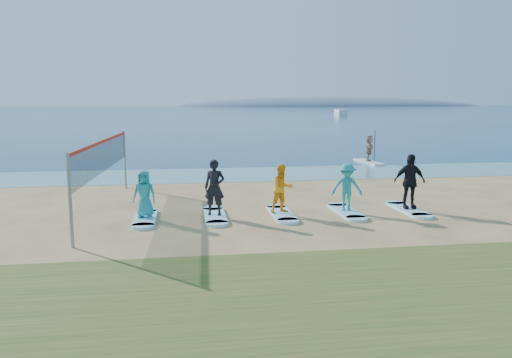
{
  "coord_description": "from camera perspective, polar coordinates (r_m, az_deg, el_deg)",
  "views": [
    {
      "loc": [
        -2.37,
        -14.96,
        3.82
      ],
      "look_at": [
        0.18,
        2.0,
        1.1
      ],
      "focal_mm": 35.0,
      "sensor_mm": 36.0,
      "label": 1
    }
  ],
  "objects": [
    {
      "name": "surfboard_4",
      "position": [
        18.23,
        16.99,
        -3.34
      ],
      "size": [
        0.7,
        2.2,
        0.09
      ],
      "primitive_type": "cube",
      "color": "#A4ECFF",
      "rests_on": "ground"
    },
    {
      "name": "student_1",
      "position": [
        16.33,
        -4.76,
        -0.96
      ],
      "size": [
        0.76,
        0.59,
        1.83
      ],
      "primitive_type": "imported",
      "rotation": [
        0.0,
        0.0,
        -0.26
      ],
      "color": "black",
      "rests_on": "surfboard_1"
    },
    {
      "name": "surfboard_2",
      "position": [
        16.81,
        2.97,
        -3.98
      ],
      "size": [
        0.7,
        2.2,
        0.09
      ],
      "primitive_type": "cube",
      "color": "#A4ECFF",
      "rests_on": "ground"
    },
    {
      "name": "surfboard_1",
      "position": [
        16.52,
        -4.72,
        -4.23
      ],
      "size": [
        0.7,
        2.2,
        0.09
      ],
      "primitive_type": "cube",
      "color": "#A4ECFF",
      "rests_on": "ground"
    },
    {
      "name": "island_ridge",
      "position": [
        329.69,
        8.73,
        8.25
      ],
      "size": [
        220.0,
        56.0,
        18.0
      ],
      "primitive_type": "ellipsoid",
      "color": "slate",
      "rests_on": "ground"
    },
    {
      "name": "surfboard_3",
      "position": [
        17.39,
        10.27,
        -3.67
      ],
      "size": [
        0.7,
        2.2,
        0.09
      ],
      "primitive_type": "cube",
      "color": "#A4ECFF",
      "rests_on": "ground"
    },
    {
      "name": "paddleboarder",
      "position": [
        31.29,
        12.79,
        3.47
      ],
      "size": [
        0.98,
        1.56,
        1.6
      ],
      "primitive_type": "imported",
      "rotation": [
        0.0,
        0.0,
        1.2
      ],
      "color": "tan",
      "rests_on": "paddleboard"
    },
    {
      "name": "shallow_water",
      "position": [
        25.86,
        -3.19,
        0.52
      ],
      "size": [
        600.0,
        600.0,
        0.0
      ],
      "primitive_type": "plane",
      "color": "teal",
      "rests_on": "ground"
    },
    {
      "name": "ground",
      "position": [
        15.63,
        0.45,
        -5.14
      ],
      "size": [
        600.0,
        600.0,
        0.0
      ],
      "primitive_type": "plane",
      "color": "tan",
      "rests_on": "ground"
    },
    {
      "name": "ocean",
      "position": [
        175.02,
        -7.83,
        7.69
      ],
      "size": [
        600.0,
        600.0,
        0.0
      ],
      "primitive_type": "plane",
      "color": "navy",
      "rests_on": "ground"
    },
    {
      "name": "surfboard_0",
      "position": [
        16.53,
        -12.55,
        -4.41
      ],
      "size": [
        0.7,
        2.2,
        0.09
      ],
      "primitive_type": "cube",
      "color": "#A4ECFF",
      "rests_on": "ground"
    },
    {
      "name": "paddleboard",
      "position": [
        31.38,
        12.74,
        1.91
      ],
      "size": [
        0.96,
        3.05,
        0.12
      ],
      "primitive_type": "cube",
      "rotation": [
        0.0,
        0.0,
        0.09
      ],
      "color": "silver",
      "rests_on": "ground"
    },
    {
      "name": "boat_offshore_b",
      "position": [
        130.48,
        9.64,
        7.21
      ],
      "size": [
        2.44,
        5.25,
        1.45
      ],
      "primitive_type": "cube",
      "rotation": [
        0.0,
        0.0,
        -0.05
      ],
      "color": "silver",
      "rests_on": "ground"
    },
    {
      "name": "volleyball_net",
      "position": [
        17.97,
        -17.02,
        2.5
      ],
      "size": [
        0.51,
        9.08,
        2.5
      ],
      "rotation": [
        0.0,
        0.0,
        -0.05
      ],
      "color": "gray",
      "rests_on": "ground"
    },
    {
      "name": "student_2",
      "position": [
        16.64,
        3.0,
        -1.1
      ],
      "size": [
        0.94,
        0.82,
        1.63
      ],
      "primitive_type": "imported",
      "rotation": [
        0.0,
        0.0,
        0.3
      ],
      "color": "#FFA61A",
      "rests_on": "surfboard_2"
    },
    {
      "name": "student_4",
      "position": [
        18.05,
        17.14,
        -0.26
      ],
      "size": [
        1.13,
        0.51,
        1.9
      ],
      "primitive_type": "imported",
      "rotation": [
        0.0,
        0.0,
        -0.05
      ],
      "color": "black",
      "rests_on": "surfboard_4"
    },
    {
      "name": "student_3",
      "position": [
        17.23,
        10.35,
        -0.9
      ],
      "size": [
        1.15,
        0.8,
        1.62
      ],
      "primitive_type": "imported",
      "rotation": [
        0.0,
        0.0,
        -0.2
      ],
      "color": "teal",
      "rests_on": "surfboard_3"
    },
    {
      "name": "student_0",
      "position": [
        16.37,
        -12.64,
        -1.68
      ],
      "size": [
        0.83,
        0.64,
        1.51
      ],
      "primitive_type": "imported",
      "rotation": [
        0.0,
        0.0,
        -0.23
      ],
      "color": "teal",
      "rests_on": "surfboard_0"
    }
  ]
}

